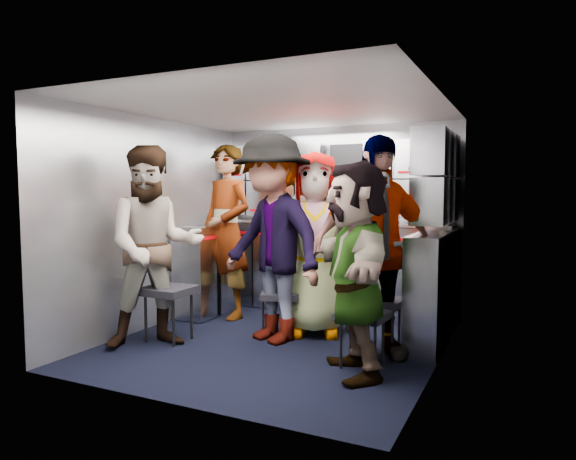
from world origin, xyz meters
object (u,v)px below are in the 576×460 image
at_px(jump_seat_near_left, 168,293).
at_px(attendant_standing, 226,231).
at_px(jump_seat_mid_right, 380,305).
at_px(attendant_arc_a, 154,247).
at_px(attendant_arc_e, 356,268).
at_px(jump_seat_near_right, 362,318).
at_px(jump_seat_center, 322,291).
at_px(attendant_arc_c, 315,244).
at_px(jump_seat_mid_left, 281,297).
at_px(attendant_arc_b, 272,239).
at_px(attendant_arc_d, 375,247).

height_order(jump_seat_near_left, attendant_standing, attendant_standing).
xyz_separation_m(jump_seat_mid_right, attendant_standing, (-1.82, 0.45, 0.53)).
xyz_separation_m(attendant_arc_a, attendant_arc_e, (1.81, 0.09, -0.08)).
height_order(jump_seat_near_right, attendant_arc_a, attendant_arc_a).
xyz_separation_m(jump_seat_center, attendant_arc_c, (0.00, -0.18, 0.49)).
xyz_separation_m(jump_seat_mid_left, attendant_standing, (-0.85, 0.40, 0.57)).
bearing_deg(attendant_arc_c, attendant_arc_e, -73.68).
distance_m(jump_seat_near_left, attendant_arc_b, 1.07).
relative_size(jump_seat_near_left, attendant_arc_b, 0.27).
height_order(jump_seat_mid_right, attendant_arc_a, attendant_arc_a).
relative_size(attendant_standing, attendant_arc_c, 1.07).
bearing_deg(jump_seat_near_right, attendant_arc_c, 134.84).
height_order(jump_seat_near_left, attendant_arc_c, attendant_arc_c).
relative_size(jump_seat_near_left, jump_seat_mid_right, 1.10).
bearing_deg(jump_seat_near_right, attendant_arc_e, -90.00).
bearing_deg(jump_seat_mid_right, attendant_arc_b, -172.28).
bearing_deg(jump_seat_near_left, jump_seat_center, 40.73).
relative_size(jump_seat_near_left, attendant_arc_a, 0.28).
bearing_deg(jump_seat_mid_right, attendant_arc_c, 161.09).
height_order(jump_seat_mid_right, attendant_arc_b, attendant_arc_b).
relative_size(attendant_arc_b, attendant_arc_c, 1.08).
height_order(jump_seat_center, attendant_arc_c, attendant_arc_c).
bearing_deg(attendant_arc_a, attendant_arc_e, -41.07).
xyz_separation_m(jump_seat_near_left, jump_seat_center, (1.12, 0.96, -0.06)).
bearing_deg(jump_seat_mid_left, attendant_standing, 154.79).
height_order(jump_seat_mid_right, attendant_arc_e, attendant_arc_e).
bearing_deg(jump_seat_center, attendant_arc_b, -115.98).
bearing_deg(jump_seat_center, jump_seat_near_right, -51.72).
distance_m(jump_seat_near_right, attendant_arc_a, 1.89).
bearing_deg(attendant_arc_a, jump_seat_near_right, -35.43).
xyz_separation_m(attendant_arc_a, attendant_arc_c, (1.12, 0.96, -0.01)).
height_order(attendant_arc_c, attendant_arc_e, attendant_arc_c).
bearing_deg(attendant_arc_b, jump_seat_near_right, 4.09).
height_order(jump_seat_near_left, attendant_arc_e, attendant_arc_e).
relative_size(jump_seat_center, attendant_arc_e, 0.27).
bearing_deg(attendant_arc_a, attendant_standing, 45.96).
distance_m(jump_seat_near_right, attendant_arc_b, 1.15).
xyz_separation_m(jump_seat_near_left, attendant_arc_d, (1.82, 0.36, 0.47)).
bearing_deg(jump_seat_center, attendant_arc_d, -40.51).
distance_m(attendant_arc_b, attendant_arc_c, 0.46).
xyz_separation_m(jump_seat_mid_left, attendant_arc_c, (0.27, 0.19, 0.50)).
bearing_deg(jump_seat_near_left, attendant_arc_b, 25.79).
distance_m(attendant_arc_d, attendant_arc_e, 0.46).
relative_size(attendant_standing, attendant_arc_d, 1.02).
bearing_deg(jump_seat_center, jump_seat_mid_right, -30.90).
height_order(jump_seat_mid_left, attendant_arc_a, attendant_arc_a).
distance_m(jump_seat_center, jump_seat_mid_right, 0.82).
relative_size(jump_seat_center, attendant_arc_c, 0.25).
height_order(jump_seat_near_right, attendant_arc_c, attendant_arc_c).
bearing_deg(jump_seat_mid_right, attendant_arc_d, -90.00).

